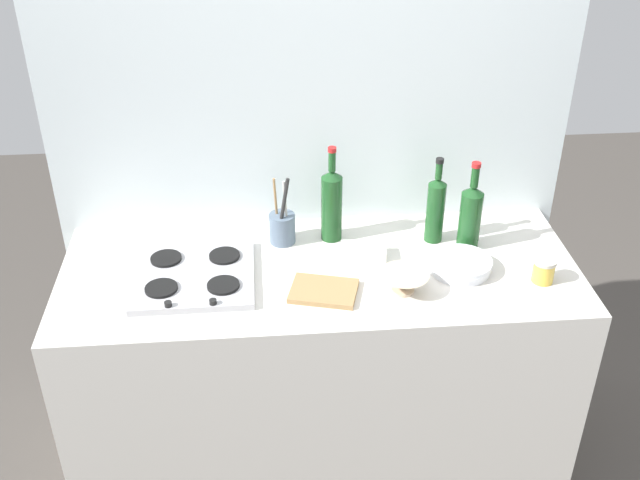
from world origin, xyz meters
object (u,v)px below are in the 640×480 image
cutting_board (324,291)px  butter_dish (363,253)px  plate_stack (461,265)px  wine_bottle_leftmost (470,215)px  mixing_bowl (403,282)px  utensil_crock (282,227)px  stovetop_hob (194,275)px  condiment_jar_front (544,270)px  wine_bottle_mid_left (332,203)px  wine_bottle_mid_right (436,208)px

cutting_board → butter_dish: bearing=51.1°
plate_stack → wine_bottle_leftmost: size_ratio=0.63×
mixing_bowl → utensil_crock: size_ratio=0.62×
wine_bottle_leftmost → mixing_bowl: wine_bottle_leftmost is taller
mixing_bowl → wine_bottle_leftmost: bearing=42.3°
stovetop_hob → condiment_jar_front: (1.18, -0.11, 0.03)m
stovetop_hob → wine_bottle_leftmost: size_ratio=1.20×
wine_bottle_mid_left → mixing_bowl: wine_bottle_mid_left is taller
plate_stack → wine_bottle_mid_left: size_ratio=0.58×
wine_bottle_leftmost → wine_bottle_mid_left: bearing=168.2°
condiment_jar_front → cutting_board: 0.75m
wine_bottle_leftmost → mixing_bowl: (-0.28, -0.26, -0.09)m
wine_bottle_mid_right → condiment_jar_front: (0.31, -0.30, -0.09)m
wine_bottle_leftmost → wine_bottle_mid_left: wine_bottle_mid_left is taller
stovetop_hob → wine_bottle_leftmost: wine_bottle_leftmost is taller
mixing_bowl → wine_bottle_mid_right: bearing=61.8°
butter_dish → cutting_board: bearing=-128.9°
wine_bottle_mid_left → condiment_jar_front: size_ratio=4.31×
mixing_bowl → wine_bottle_mid_left: bearing=119.7°
wine_bottle_mid_left → mixing_bowl: size_ratio=2.18×
stovetop_hob → butter_dish: 0.59m
utensil_crock → cutting_board: 0.36m
condiment_jar_front → butter_dish: bearing=162.1°
wine_bottle_leftmost → condiment_jar_front: wine_bottle_leftmost is taller
mixing_bowl → cutting_board: mixing_bowl is taller
plate_stack → wine_bottle_mid_right: wine_bottle_mid_right is taller
stovetop_hob → mixing_bowl: 0.71m
utensil_crock → wine_bottle_mid_right: bearing=-3.2°
wine_bottle_mid_right → condiment_jar_front: bearing=-43.5°
plate_stack → wine_bottle_leftmost: wine_bottle_leftmost is taller
butter_dish → utensil_crock: (-0.28, 0.14, 0.04)m
wine_bottle_mid_left → cutting_board: bearing=-99.8°
wine_bottle_mid_left → butter_dish: (0.10, -0.15, -0.12)m
condiment_jar_front → cutting_board: bearing=-179.4°
butter_dish → wine_bottle_mid_left: bearing=123.2°
plate_stack → butter_dish: butter_dish is taller
stovetop_hob → mixing_bowl: size_ratio=2.41×
stovetop_hob → butter_dish: bearing=7.2°
wine_bottle_mid_right → cutting_board: wine_bottle_mid_right is taller
wine_bottle_mid_left → cutting_board: size_ratio=1.69×
wine_bottle_mid_right → butter_dish: bearing=-158.6°
stovetop_hob → wine_bottle_mid_left: size_ratio=1.10×
stovetop_hob → wine_bottle_leftmost: bearing=7.2°
wine_bottle_leftmost → cutting_board: (-0.55, -0.25, -0.12)m
utensil_crock → condiment_jar_front: (0.87, -0.33, -0.02)m
wine_bottle_mid_right → wine_bottle_leftmost: bearing=-27.1°
mixing_bowl → butter_dish: bearing=116.9°
plate_stack → mixing_bowl: bearing=-154.8°
mixing_bowl → condiment_jar_front: size_ratio=1.98×
wine_bottle_mid_left → butter_dish: size_ratio=2.37×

